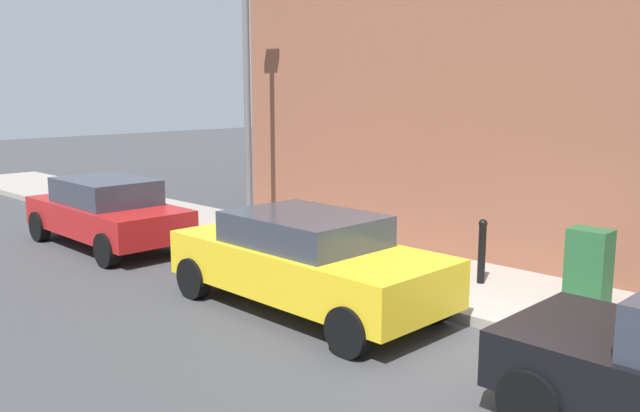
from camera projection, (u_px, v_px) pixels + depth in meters
name	position (u px, v px, depth m)	size (l,w,h in m)	color
ground	(487.00, 348.00, 8.40)	(80.00, 80.00, 0.00)	#38383A
sidewalk	(276.00, 242.00, 13.83)	(2.67, 30.00, 0.15)	gray
corner_building	(520.00, 26.00, 14.25)	(6.38, 10.30, 9.06)	brown
car_yellow	(306.00, 259.00, 9.74)	(1.99, 4.39, 1.43)	gold
car_red	(107.00, 211.00, 13.66)	(1.87, 4.13, 1.41)	maroon
utility_cabinet	(588.00, 272.00, 9.33)	(0.46, 0.61, 1.15)	#1E4C28
bollard_near_cabinet	(482.00, 249.00, 10.59)	(0.14, 0.14, 1.04)	black
lamppost	(247.00, 84.00, 14.14)	(0.20, 0.44, 5.72)	#59595B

